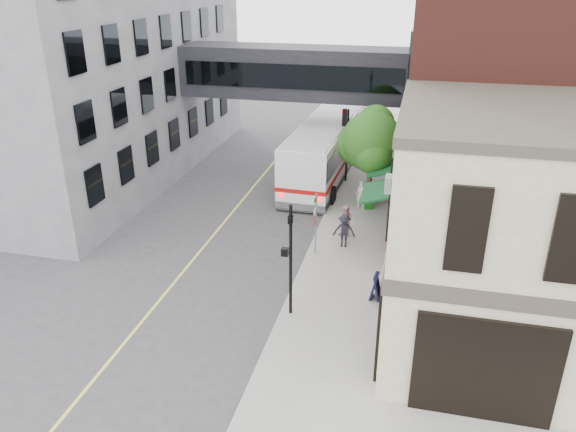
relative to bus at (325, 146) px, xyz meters
The scene contains 17 objects.
ground 18.22m from the bus, 86.50° to the right, with size 120.00×120.00×0.00m, color #38383A.
sidewalk_main 5.46m from the bus, 52.76° to the right, with size 4.00×60.00×0.15m, color gray.
corner_building 19.12m from the bus, 57.93° to the right, with size 10.19×8.12×8.45m.
brick_building 12.56m from the bus, 15.57° to the right, with size 13.76×18.00×14.00m.
opposite_building 16.81m from the bus, behind, with size 14.00×24.00×14.00m, color slate.
skyway_bridge 4.93m from the bus, behind, with size 14.00×3.18×3.00m.
traffic_signal_near 16.19m from the bus, 84.77° to the right, with size 0.44×0.22×4.60m.
traffic_signal_far 2.23m from the bus, 38.46° to the right, with size 0.53×0.28×4.50m.
street_sign_pole 11.19m from the bus, 82.31° to the right, with size 0.08×0.75×3.00m.
street_tree 6.20m from the bus, 55.86° to the right, with size 3.80×3.20×5.60m.
lane_marking 9.18m from the bus, 115.72° to the right, with size 0.12×40.00×0.01m, color #D8CC4C.
bus is the anchor object (origin of this frame).
pedestrian_a 6.04m from the bus, 60.57° to the right, with size 0.57×0.37×1.55m, color silver.
pedestrian_b 9.36m from the bus, 73.64° to the right, with size 0.78×0.61×1.61m, color pink.
pedestrian_c 10.42m from the bus, 75.05° to the right, with size 1.06×0.61×1.64m, color black.
newspaper_box 6.20m from the bus, 56.90° to the right, with size 0.51×0.46×1.03m, color #155D16.
sandwich_board 15.05m from the bus, 72.26° to the right, with size 0.39×0.61×1.09m, color black.
Camera 1 is at (4.54, -15.74, 12.29)m, focal length 35.00 mm.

